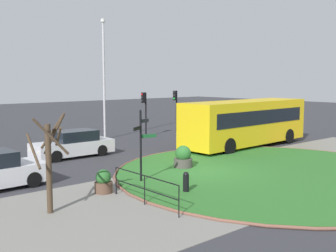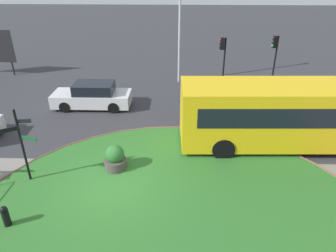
{
  "view_description": "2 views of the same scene",
  "coord_description": "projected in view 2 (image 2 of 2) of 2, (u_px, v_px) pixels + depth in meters",
  "views": [
    {
      "loc": [
        -13.76,
        -13.55,
        4.41
      ],
      "look_at": [
        0.01,
        2.35,
        2.01
      ],
      "focal_mm": 44.56,
      "sensor_mm": 36.0,
      "label": 1
    },
    {
      "loc": [
        2.47,
        -9.62,
        7.69
      ],
      "look_at": [
        2.05,
        2.62,
        1.33
      ],
      "focal_mm": 33.6,
      "sensor_mm": 36.0,
      "label": 2
    }
  ],
  "objects": [
    {
      "name": "traffic_light_near",
      "position": [
        275.0,
        50.0,
        21.08
      ],
      "size": [
        0.48,
        0.31,
        3.44
      ],
      "rotation": [
        0.0,
        0.0,
        3.37
      ],
      "color": "black",
      "rests_on": "ground"
    },
    {
      "name": "ground",
      "position": [
        113.0,
        187.0,
        12.16
      ],
      "size": [
        120.0,
        120.0,
        0.0
      ],
      "primitive_type": "plane",
      "color": "#333338"
    },
    {
      "name": "planter_near_signpost",
      "position": [
        115.0,
        159.0,
        12.91
      ],
      "size": [
        0.91,
        0.91,
        1.16
      ],
      "color": "#47423D",
      "rests_on": "ground"
    },
    {
      "name": "signpost_directional",
      "position": [
        22.0,
        143.0,
        11.63
      ],
      "size": [
        1.34,
        0.51,
        3.13
      ],
      "color": "black",
      "rests_on": "ground"
    },
    {
      "name": "sidewalk_paving",
      "position": [
        101.0,
        227.0,
        10.29
      ],
      "size": [
        32.0,
        7.8,
        0.02
      ],
      "primitive_type": "cube",
      "color": "gray",
      "rests_on": "ground"
    },
    {
      "name": "traffic_light_far",
      "position": [
        223.0,
        51.0,
        20.86
      ],
      "size": [
        0.49,
        0.27,
        3.37
      ],
      "rotation": [
        0.0,
        0.0,
        3.12
      ],
      "color": "black",
      "rests_on": "ground"
    },
    {
      "name": "bollard_foreground",
      "position": [
        6.0,
        217.0,
        10.1
      ],
      "size": [
        0.24,
        0.24,
        0.86
      ],
      "color": "black",
      "rests_on": "ground"
    },
    {
      "name": "grass_island",
      "position": [
        172.0,
        234.0,
        9.96
      ],
      "size": [
        14.41,
        14.41,
        0.1
      ],
      "primitive_type": "cylinder",
      "color": "#2D6B28",
      "rests_on": "ground"
    },
    {
      "name": "grass_kerb_ring",
      "position": [
        172.0,
        234.0,
        9.96
      ],
      "size": [
        14.72,
        14.72,
        0.11
      ],
      "primitive_type": "torus",
      "color": "brown",
      "rests_on": "ground"
    },
    {
      "name": "bus_yellow",
      "position": [
        292.0,
        114.0,
        14.24
      ],
      "size": [
        10.14,
        2.96,
        2.98
      ],
      "rotation": [
        0.0,
        0.0,
        0.04
      ],
      "color": "yellow",
      "rests_on": "ground"
    },
    {
      "name": "lamppost_tall",
      "position": [
        180.0,
        15.0,
        20.84
      ],
      "size": [
        0.32,
        0.32,
        8.62
      ],
      "color": "#B7B7BC",
      "rests_on": "ground"
    },
    {
      "name": "car_near_lane",
      "position": [
        93.0,
        96.0,
        18.58
      ],
      "size": [
        4.57,
        1.8,
        1.5
      ],
      "rotation": [
        0.0,
        0.0,
        3.15
      ],
      "color": "silver",
      "rests_on": "ground"
    }
  ]
}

